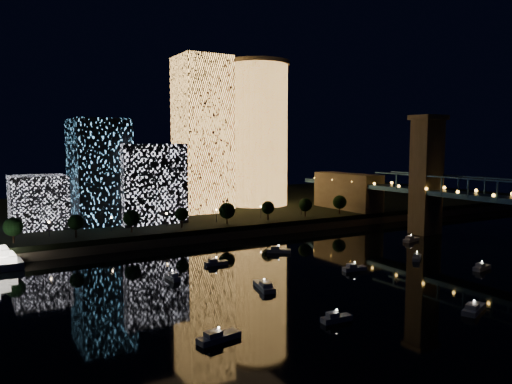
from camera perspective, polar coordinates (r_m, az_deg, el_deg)
ground at (r=144.96m, az=16.67°, el=-9.95°), size 520.00×520.00×0.00m
far_bank at (r=277.06m, az=-8.25°, el=-1.90°), size 420.00×160.00×5.00m
seawall at (r=207.77m, az=-0.11°, el=-4.61°), size 420.00×6.00×3.00m
tower_cylindrical at (r=270.21m, az=0.19°, el=6.68°), size 34.00×34.00×76.70m
tower_rectangular at (r=245.87m, az=-6.16°, el=6.51°), size 23.52×23.52×74.83m
midrise_blocks at (r=216.97m, az=-19.37°, el=1.05°), size 106.87×39.93×43.31m
motorboats at (r=148.75m, az=11.07°, el=-9.10°), size 131.05×81.15×2.78m
esplanade_trees at (r=200.75m, az=-7.06°, el=-2.42°), size 165.88×6.82×8.91m
street_lamps at (r=203.04m, az=-10.17°, el=-2.79°), size 132.70×0.70×5.65m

